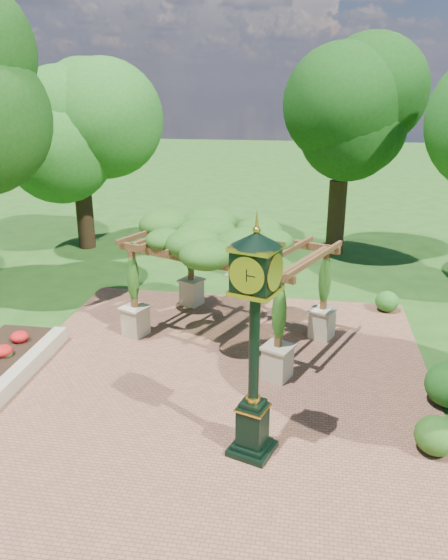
# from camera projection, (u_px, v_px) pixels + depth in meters

# --- Properties ---
(ground) EXTENTS (120.00, 120.00, 0.00)m
(ground) POSITION_uv_depth(u_px,v_px,m) (206.00, 417.00, 11.53)
(ground) COLOR #1E4714
(ground) RESTS_ON ground
(brick_plaza) EXTENTS (10.00, 12.00, 0.04)m
(brick_plaza) POSITION_uv_depth(u_px,v_px,m) (214.00, 392.00, 12.45)
(brick_plaza) COLOR brown
(brick_plaza) RESTS_ON ground
(border_wall) EXTENTS (0.35, 5.00, 0.40)m
(border_wall) POSITION_uv_depth(u_px,v_px,m) (14.00, 380.00, 12.60)
(border_wall) COLOR #C6B793
(border_wall) RESTS_ON ground
(pedestal_clock) EXTENTS (1.10, 1.10, 4.41)m
(pedestal_clock) POSITION_uv_depth(u_px,v_px,m) (255.00, 327.00, 9.52)
(pedestal_clock) COLOR black
(pedestal_clock) RESTS_ON brick_plaza
(pergola) EXTENTS (5.97, 4.97, 3.22)m
(pergola) POSITION_uv_depth(u_px,v_px,m) (229.00, 245.00, 14.29)
(pergola) COLOR #C6BA93
(pergola) RESTS_ON brick_plaza
(sundial) EXTENTS (0.68, 0.68, 1.00)m
(sundial) POSITION_uv_depth(u_px,v_px,m) (234.00, 265.00, 19.83)
(sundial) COLOR gray
(sundial) RESTS_ON ground
(shrub_front) EXTENTS (0.91, 0.91, 0.74)m
(shrub_front) POSITION_uv_depth(u_px,v_px,m) (436.00, 436.00, 10.26)
(shrub_front) COLOR #275418
(shrub_front) RESTS_ON brick_plaza
(shrub_back) EXTENTS (0.94, 0.94, 0.64)m
(shrub_back) POSITION_uv_depth(u_px,v_px,m) (387.00, 301.00, 16.73)
(shrub_back) COLOR #235E1B
(shrub_back) RESTS_ON brick_plaza
(tree_west_far) EXTENTS (4.31, 4.31, 7.53)m
(tree_west_far) POSITION_uv_depth(u_px,v_px,m) (77.00, 123.00, 21.81)
(tree_west_far) COLOR black
(tree_west_far) RESTS_ON ground
(tree_north) EXTENTS (3.93, 3.93, 7.70)m
(tree_north) POSITION_uv_depth(u_px,v_px,m) (343.00, 122.00, 21.08)
(tree_north) COLOR #382716
(tree_north) RESTS_ON ground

